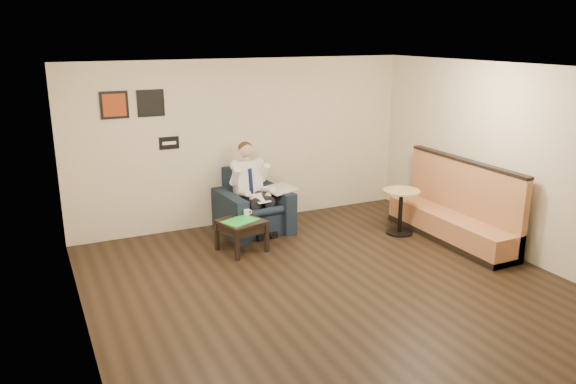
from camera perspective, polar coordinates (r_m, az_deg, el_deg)
name	(u,v)px	position (r m, az deg, el deg)	size (l,w,h in m)	color
ground	(330,287)	(7.48, 4.29, -9.56)	(6.00, 6.00, 0.00)	black
wall_back	(245,142)	(9.64, -4.44, 5.05)	(6.00, 0.02, 2.80)	beige
wall_front	(525,274)	(4.78, 22.91, -7.71)	(6.00, 0.02, 2.80)	beige
wall_left	(77,217)	(6.12, -20.63, -2.37)	(0.02, 6.00, 2.80)	beige
wall_right	(510,161)	(8.85, 21.64, 2.98)	(0.02, 6.00, 2.80)	beige
ceiling	(335,69)	(6.76, 4.79, 12.38)	(6.00, 6.00, 0.02)	white
seating_sign	(169,143)	(9.22, -11.99, 4.89)	(0.32, 0.02, 0.20)	black
art_print_left	(114,105)	(8.98, -17.24, 8.43)	(0.42, 0.03, 0.42)	#9B3613
art_print_right	(151,103)	(9.07, -13.77, 8.76)	(0.42, 0.03, 0.42)	black
armchair	(254,201)	(9.30, -3.52, -0.96)	(1.06, 1.06, 1.03)	black
seated_man	(257,192)	(9.13, -3.17, -0.03)	(0.67, 1.01, 1.41)	white
lap_papers	(260,198)	(9.05, -2.84, -0.64)	(0.23, 0.34, 0.01)	white
newspaper	(279,189)	(9.34, -0.87, 0.34)	(0.45, 0.56, 0.01)	silver
side_table	(242,236)	(8.54, -4.74, -4.45)	(0.60, 0.60, 0.49)	black
green_folder	(240,221)	(8.42, -4.88, -2.93)	(0.49, 0.35, 0.01)	#2BDB41
coffee_mug	(247,212)	(8.65, -4.23, -2.08)	(0.09, 0.09, 0.10)	white
smartphone	(237,216)	(8.62, -5.15, -2.49)	(0.15, 0.08, 0.01)	black
banquette	(452,202)	(9.22, 16.32, -0.95)	(0.59, 2.49, 1.27)	#AE6E43
cafe_table	(400,212)	(9.39, 11.34, -1.99)	(0.60, 0.60, 0.75)	tan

